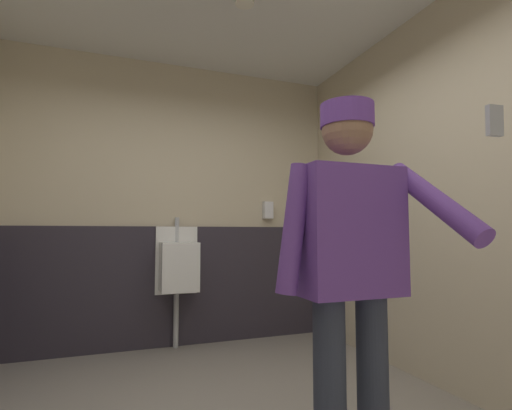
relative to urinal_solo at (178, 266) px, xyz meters
name	(u,v)px	position (x,y,z in m)	size (l,w,h in m)	color
wall_back	(173,202)	(-0.03, 0.22, 0.62)	(3.86, 0.12, 2.79)	beige
wall_right	(474,186)	(1.66, -1.80, 0.62)	(0.12, 4.52, 2.79)	beige
wainscot_band_back	(173,286)	(-0.03, 0.14, -0.20)	(3.26, 0.03, 1.15)	#2D2833
downlight_far	(245,2)	(0.29, -1.11, 2.00)	(0.14, 0.14, 0.03)	white
urinal_solo	(178,266)	(0.00, 0.00, 0.00)	(0.40, 0.34, 1.24)	white
person	(350,254)	(0.42, -2.20, 0.22)	(0.68, 0.60, 1.68)	#2D3342
cell_phone	(494,121)	(0.69, -2.71, 0.71)	(0.06, 0.02, 0.11)	#A5A8B2
soap_dispenser	(268,210)	(0.96, 0.12, 0.55)	(0.10, 0.07, 0.18)	silver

